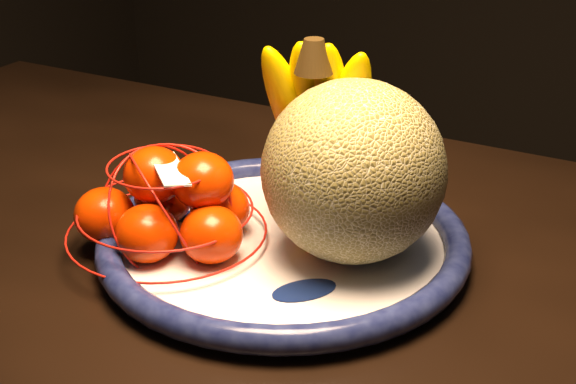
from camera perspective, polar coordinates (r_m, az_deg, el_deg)
The scene contains 6 objects.
dining_table at distance 0.90m, azimuth -4.12°, elevation -9.51°, with size 1.54×0.93×0.76m.
fruit_bowl at distance 0.87m, azimuth -0.32°, elevation -3.50°, with size 0.40×0.40×0.03m.
cantaloupe at distance 0.81m, azimuth 4.68°, elevation 1.47°, with size 0.19×0.19×0.19m, color olive.
banana_bunch at distance 0.87m, azimuth 2.37°, elevation 5.21°, with size 0.15×0.15×0.24m.
mandarin_bag at distance 0.86m, azimuth -8.35°, elevation -1.09°, with size 0.22×0.22×0.14m.
price_tag at distance 0.82m, azimuth -8.45°, elevation 1.65°, with size 0.07×0.03×0.00m, color white.
Camera 1 is at (0.31, -0.51, 1.20)m, focal length 50.00 mm.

